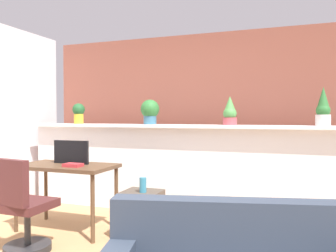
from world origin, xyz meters
TOP-DOWN VIEW (x-y plane):
  - divider_wall at (0.00, 2.00)m, footprint 4.72×0.16m
  - plant_shelf at (0.00, 1.96)m, footprint 4.72×0.31m
  - brick_wall_behind at (0.00, 2.60)m, footprint 4.72×0.10m
  - potted_plant_0 at (-1.63, 1.92)m, footprint 0.18×0.18m
  - potted_plant_1 at (-0.52, 1.97)m, footprint 0.26×0.26m
  - potted_plant_2 at (0.55, 2.00)m, footprint 0.17×0.17m
  - potted_plant_3 at (1.62, 1.99)m, footprint 0.17×0.17m
  - desk at (-1.12, 0.94)m, footprint 1.10×0.60m
  - tv_monitor at (-1.11, 1.02)m, footprint 0.45×0.04m
  - office_chair at (-1.09, 0.23)m, footprint 0.47×0.47m
  - side_cube_shelf at (-0.21, 0.98)m, footprint 0.40×0.41m
  - vase_on_shelf at (-0.17, 0.96)m, footprint 0.07×0.07m
  - book_on_desk at (-0.94, 0.82)m, footprint 0.19×0.13m

SIDE VIEW (x-z plane):
  - side_cube_shelf at x=-0.21m, z-range 0.00..0.50m
  - office_chair at x=-1.09m, z-range -0.07..0.84m
  - divider_wall at x=0.00m, z-range 0.00..1.15m
  - vase_on_shelf at x=-0.17m, z-range 0.50..0.66m
  - desk at x=-1.12m, z-range 0.29..1.04m
  - book_on_desk at x=-0.94m, z-range 0.75..0.79m
  - tv_monitor at x=-1.11m, z-range 0.75..1.02m
  - plant_shelf at x=0.00m, z-range 1.15..1.19m
  - brick_wall_behind at x=0.00m, z-range 0.00..2.50m
  - potted_plant_2 at x=0.55m, z-range 1.17..1.53m
  - potted_plant_0 at x=-1.63m, z-range 1.21..1.50m
  - potted_plant_1 at x=-0.52m, z-range 1.20..1.54m
  - potted_plant_3 at x=1.62m, z-range 1.16..1.61m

